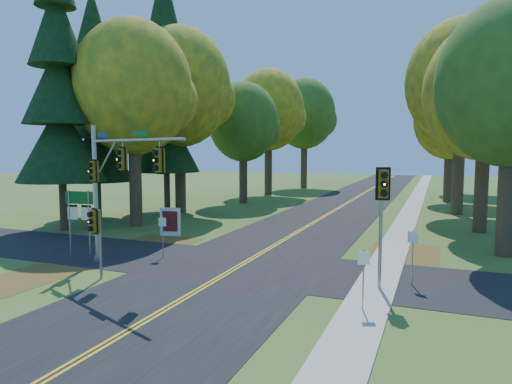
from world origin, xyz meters
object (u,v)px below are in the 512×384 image
at_px(east_signal_pole, 382,198).
at_px(info_kiosk, 170,222).
at_px(traffic_mast, 113,176).
at_px(route_sign_cluster, 79,210).

relative_size(east_signal_pole, info_kiosk, 2.70).
height_order(traffic_mast, route_sign_cluster, traffic_mast).
height_order(east_signal_pole, route_sign_cluster, east_signal_pole).
relative_size(route_sign_cluster, info_kiosk, 1.94).
bearing_deg(route_sign_cluster, east_signal_pole, -5.91).
bearing_deg(info_kiosk, east_signal_pole, -38.79).
bearing_deg(traffic_mast, east_signal_pole, 27.76).
xyz_separation_m(east_signal_pole, route_sign_cluster, (-14.45, -0.05, -1.18)).
distance_m(route_sign_cluster, info_kiosk, 6.73).
relative_size(traffic_mast, info_kiosk, 3.81).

